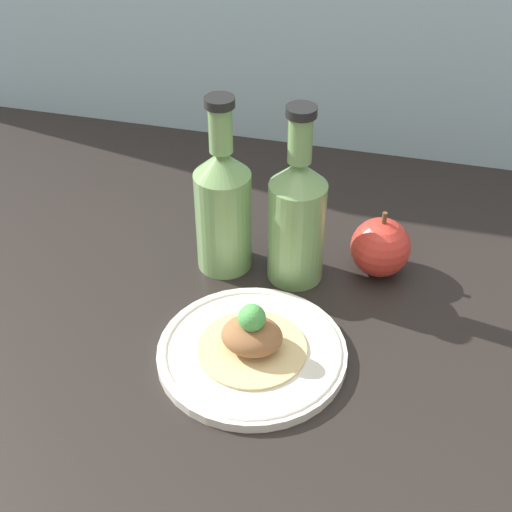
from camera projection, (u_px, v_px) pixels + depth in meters
The scene contains 6 objects.
ground_plane at pixel (221, 347), 92.94cm from camera, with size 180.00×110.00×4.00cm, color black.
plate at pixel (252, 352), 88.26cm from camera, with size 23.61×23.61×1.56cm.
plated_food at pixel (252, 337), 86.60cm from camera, with size 13.62×13.62×7.03cm.
cider_bottle_left at pixel (223, 205), 97.39cm from camera, with size 7.83×7.83×26.05cm.
cider_bottle_right at pixel (297, 216), 95.36cm from camera, with size 7.83×7.83×26.05cm.
apple at pixel (380, 247), 99.61cm from camera, with size 8.45×8.45×10.06cm.
Camera 1 is at (20.89, -62.75, 64.53)cm, focal length 50.00 mm.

